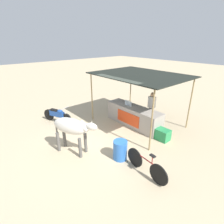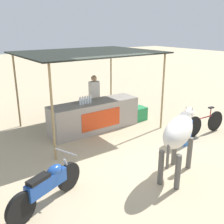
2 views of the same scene
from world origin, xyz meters
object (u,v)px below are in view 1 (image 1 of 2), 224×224
(water_barrel, at_px, (120,150))
(cow, at_px, (72,127))
(vendor_behind_counter, at_px, (151,108))
(cooler_box, at_px, (162,134))
(stall_counter, at_px, (134,116))
(motorcycle_parked, at_px, (58,115))
(bicycle_leaning, at_px, (146,165))

(water_barrel, distance_m, cow, 1.92)
(vendor_behind_counter, distance_m, cooler_box, 1.66)
(stall_counter, distance_m, motorcycle_parked, 3.86)
(stall_counter, height_order, vendor_behind_counter, vendor_behind_counter)
(cow, bearing_deg, water_barrel, 35.69)
(vendor_behind_counter, distance_m, bicycle_leaning, 3.77)
(water_barrel, bearing_deg, bicycle_leaning, 3.01)
(cooler_box, bearing_deg, water_barrel, -95.95)
(water_barrel, distance_m, bicycle_leaning, 1.12)
(motorcycle_parked, distance_m, bicycle_leaning, 5.39)
(stall_counter, height_order, water_barrel, stall_counter)
(vendor_behind_counter, bearing_deg, cooler_box, -33.35)
(vendor_behind_counter, relative_size, bicycle_leaning, 1.00)
(stall_counter, height_order, cow, cow)
(cooler_box, bearing_deg, motorcycle_parked, -149.69)
(motorcycle_parked, bearing_deg, bicycle_leaning, 4.62)
(vendor_behind_counter, bearing_deg, water_barrel, -71.18)
(cooler_box, distance_m, bicycle_leaning, 2.36)
(stall_counter, xyz_separation_m, water_barrel, (1.53, -2.35, -0.13))
(stall_counter, distance_m, cow, 3.44)
(cooler_box, xyz_separation_m, water_barrel, (-0.23, -2.25, 0.11))
(stall_counter, relative_size, vendor_behind_counter, 1.82)
(water_barrel, relative_size, cow, 0.39)
(vendor_behind_counter, xyz_separation_m, cooler_box, (1.29, -0.85, -0.61))
(stall_counter, bearing_deg, motorcycle_parked, -135.09)
(motorcycle_parked, bearing_deg, vendor_behind_counter, 47.36)
(cow, height_order, motorcycle_parked, cow)
(cooler_box, distance_m, cow, 3.79)
(vendor_behind_counter, bearing_deg, cow, -95.51)
(stall_counter, bearing_deg, bicycle_leaning, -40.91)
(water_barrel, bearing_deg, vendor_behind_counter, 108.82)
(water_barrel, bearing_deg, cow, -144.31)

